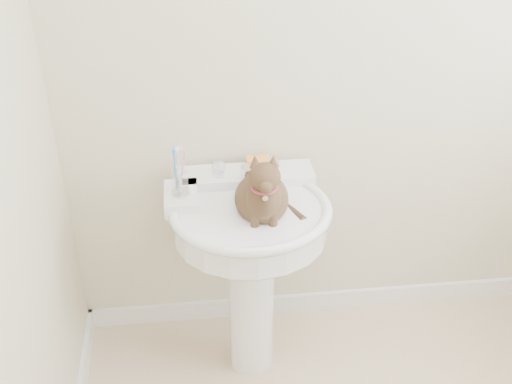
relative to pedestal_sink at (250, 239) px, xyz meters
name	(u,v)px	position (x,y,z in m)	size (l,w,h in m)	color
wall_back	(352,49)	(0.40, 0.29, 0.60)	(2.20, 0.00, 2.50)	beige
baseboard_back	(331,300)	(0.40, 0.28, -0.60)	(2.20, 0.02, 0.09)	white
pedestal_sink	(250,239)	(0.00, 0.00, 0.00)	(0.60, 0.59, 0.82)	white
faucet	(246,168)	(0.00, 0.15, 0.22)	(0.28, 0.12, 0.14)	silver
soap_bar	(258,162)	(0.06, 0.23, 0.19)	(0.09, 0.06, 0.03)	orange
toothbrush_cup	(180,182)	(-0.24, 0.06, 0.23)	(0.07, 0.07, 0.19)	silver
cat	(263,196)	(0.04, -0.04, 0.21)	(0.21, 0.26, 0.38)	brown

